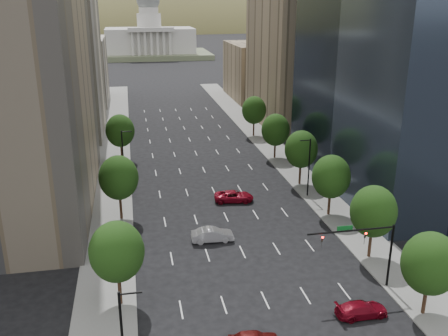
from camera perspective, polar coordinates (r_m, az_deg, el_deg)
sidewalk_left at (r=75.64m, az=-12.89°, el=-3.33°), size 6.00×200.00×0.15m
sidewalk_right at (r=80.37m, az=9.74°, el=-1.77°), size 6.00×200.00×0.15m
midrise_cream_left at (r=114.40m, az=-17.92°, el=12.73°), size 14.00×30.00×35.00m
filler_left at (r=147.98m, az=-16.22°, el=10.78°), size 14.00×26.00×18.00m
parking_tan_right at (r=116.91m, az=7.71°, el=12.33°), size 14.00×30.00×30.00m
filler_right at (r=149.20m, az=3.54°, el=11.16°), size 14.00×26.00×16.00m
tree_right_0 at (r=49.24m, az=22.78°, el=-10.18°), size 5.20×5.20×8.39m
tree_right_1 at (r=57.47m, az=16.93°, el=-4.84°), size 5.20×5.20×8.75m
tree_right_2 at (r=67.53m, az=12.31°, el=-0.99°), size 5.20×5.20×8.61m
tree_right_3 at (r=78.02m, az=8.94°, el=2.15°), size 5.20×5.20×8.89m
tree_right_4 at (r=90.92m, az=5.99°, el=4.41°), size 5.20×5.20×8.46m
tree_right_5 at (r=105.85m, az=3.50°, el=6.70°), size 5.20×5.20×8.75m
tree_left_0 at (r=47.77m, az=-12.32°, el=-9.46°), size 5.20×5.20×8.75m
tree_left_1 at (r=66.02m, az=-12.12°, el=-1.11°), size 5.20×5.20×8.97m
tree_left_2 at (r=90.99m, az=-11.95°, el=4.25°), size 5.20×5.20×8.68m
streetlight_rn at (r=73.69m, az=9.78°, el=0.24°), size 1.70×0.20×9.00m
streetlight_ln at (r=78.69m, az=-11.56°, el=1.34°), size 1.70×0.20×9.00m
traffic_signal at (r=51.41m, az=16.46°, el=-8.42°), size 9.12×0.40×7.38m
capitol at (r=260.87m, az=-8.58°, el=14.44°), size 60.00×40.00×35.20m
foothills at (r=614.87m, az=-6.71°, el=12.67°), size 720.00×413.00×263.00m
car_red_near at (r=49.47m, az=15.66°, el=-15.49°), size 5.03×2.15×1.44m
car_silver at (r=60.72m, az=-1.35°, el=-7.75°), size 5.22×1.94×1.70m
car_red_far at (r=72.22m, az=1.15°, el=-3.29°), size 6.03×3.38×1.59m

